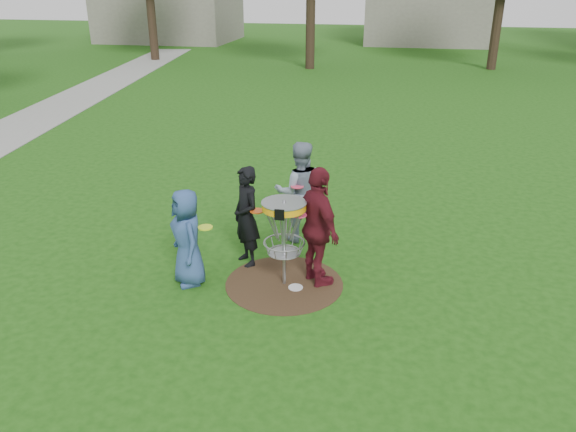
% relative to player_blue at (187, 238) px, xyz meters
% --- Properties ---
extents(ground, '(100.00, 100.00, 0.00)m').
position_rel_player_blue_xyz_m(ground, '(1.43, 0.22, -0.75)').
color(ground, '#19470F').
rests_on(ground, ground).
extents(dirt_patch, '(1.80, 1.80, 0.01)m').
position_rel_player_blue_xyz_m(dirt_patch, '(1.43, 0.22, -0.75)').
color(dirt_patch, '#47331E').
rests_on(dirt_patch, ground).
extents(concrete_path, '(7.75, 39.92, 0.02)m').
position_rel_player_blue_xyz_m(concrete_path, '(-8.57, 8.22, -0.74)').
color(concrete_path, '#9E9E99').
rests_on(concrete_path, ground).
extents(player_blue, '(0.82, 0.88, 1.51)m').
position_rel_player_blue_xyz_m(player_blue, '(0.00, 0.00, 0.00)').
color(player_blue, '#2D4A7D').
rests_on(player_blue, ground).
extents(player_black, '(0.68, 0.71, 1.64)m').
position_rel_player_blue_xyz_m(player_black, '(0.70, 0.78, 0.07)').
color(player_black, black).
rests_on(player_black, ground).
extents(player_grey, '(1.02, 0.89, 1.79)m').
position_rel_player_blue_xyz_m(player_grey, '(1.37, 1.85, 0.14)').
color(player_grey, gray).
rests_on(player_grey, ground).
extents(player_maroon, '(1.01, 1.14, 1.85)m').
position_rel_player_blue_xyz_m(player_maroon, '(1.91, 0.36, 0.17)').
color(player_maroon, maroon).
rests_on(player_maroon, ground).
extents(disc_on_grass, '(0.22, 0.22, 0.02)m').
position_rel_player_blue_xyz_m(disc_on_grass, '(1.62, 0.12, -0.74)').
color(disc_on_grass, silver).
rests_on(disc_on_grass, ground).
extents(disc_golf_basket, '(0.66, 0.67, 1.38)m').
position_rel_player_blue_xyz_m(disc_golf_basket, '(1.43, 0.22, 0.27)').
color(disc_golf_basket, '#9EA0A5').
rests_on(disc_golf_basket, ground).
extents(held_discs, '(1.58, 1.74, 0.23)m').
position_rel_player_blue_xyz_m(held_discs, '(1.05, 0.62, 0.29)').
color(held_discs, '#CCF01A').
rests_on(held_discs, ground).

